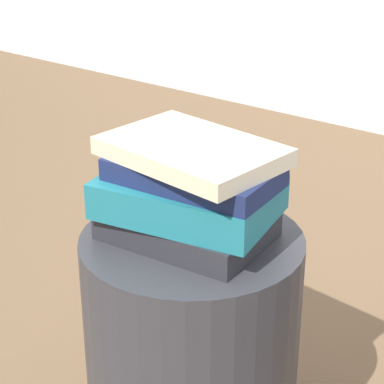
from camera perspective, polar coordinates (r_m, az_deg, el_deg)
name	(u,v)px	position (r m, az deg, el deg)	size (l,w,h in m)	color
side_table	(192,353)	(1.42, 0.00, -12.29)	(0.40, 0.40, 0.49)	#333338
book_charcoal	(186,226)	(1.28, -0.46, -2.60)	(0.27, 0.19, 0.05)	#28282D
book_teal	(188,197)	(1.26, -0.33, -0.38)	(0.29, 0.20, 0.06)	#1E727F
book_navy	(193,172)	(1.23, 0.11, 1.52)	(0.28, 0.15, 0.04)	#19234C
book_cream	(192,150)	(1.23, 0.01, 3.25)	(0.29, 0.19, 0.03)	beige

